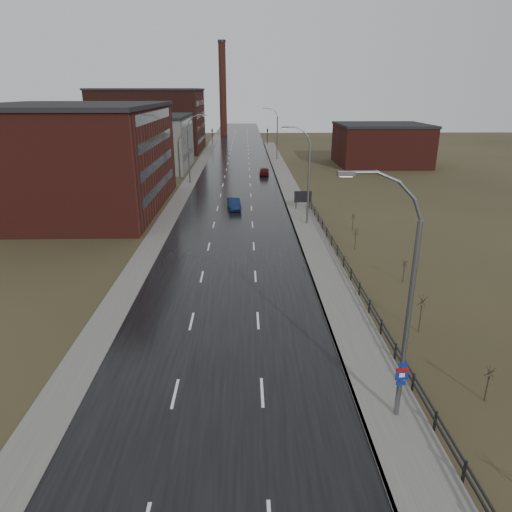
{
  "coord_description": "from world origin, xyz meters",
  "views": [
    {
      "loc": [
        1.51,
        -16.18,
        15.11
      ],
      "look_at": [
        2.28,
        17.01,
        3.0
      ],
      "focal_mm": 32.0,
      "sensor_mm": 36.0,
      "label": 1
    }
  ],
  "objects_px": {
    "billboard": "(303,197)",
    "car_far": "(264,171)",
    "streetlight_main": "(402,306)",
    "car_near": "(234,204)"
  },
  "relations": [
    {
      "from": "streetlight_main",
      "to": "car_near",
      "type": "height_order",
      "value": "streetlight_main"
    },
    {
      "from": "billboard",
      "to": "car_near",
      "type": "bearing_deg",
      "value": 177.06
    },
    {
      "from": "car_near",
      "to": "car_far",
      "type": "distance_m",
      "value": 26.37
    },
    {
      "from": "billboard",
      "to": "car_far",
      "type": "distance_m",
      "value": 26.67
    },
    {
      "from": "streetlight_main",
      "to": "car_far",
      "type": "height_order",
      "value": "streetlight_main"
    },
    {
      "from": "streetlight_main",
      "to": "car_far",
      "type": "xyz_separation_m",
      "value": [
        -3.41,
        67.39,
        -5.32
      ]
    },
    {
      "from": "streetlight_main",
      "to": "billboard",
      "type": "relative_size",
      "value": 4.7
    },
    {
      "from": "billboard",
      "to": "car_near",
      "type": "xyz_separation_m",
      "value": [
        -9.16,
        0.47,
        -1.0
      ]
    },
    {
      "from": "streetlight_main",
      "to": "car_far",
      "type": "bearing_deg",
      "value": 92.9
    },
    {
      "from": "car_near",
      "to": "streetlight_main",
      "type": "bearing_deg",
      "value": -84.88
    }
  ]
}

